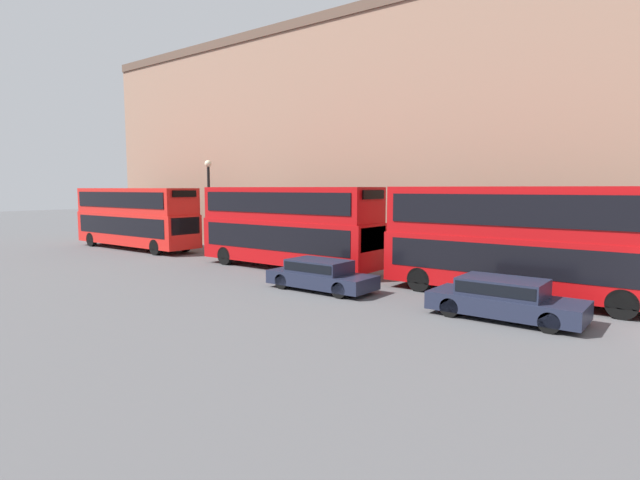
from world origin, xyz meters
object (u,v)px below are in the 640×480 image
object	(u,v)px
bus_third_in_queue	(135,215)
car_hatchback	(320,274)
bus_second_in_queue	(288,224)
car_dark_sedan	(504,297)
pedestrian	(297,246)
bus_leading	(520,237)

from	to	relation	value
bus_third_in_queue	car_hatchback	bearing A→B (deg)	-100.27
bus_second_in_queue	car_dark_sedan	world-z (taller)	bus_second_in_queue
bus_second_in_queue	pedestrian	xyz separation A→B (m)	(2.95, 1.89, -1.55)
bus_third_in_queue	pedestrian	xyz separation A→B (m)	(2.95, -12.15, -1.52)
bus_second_in_queue	car_hatchback	xyz separation A→B (m)	(-3.40, -4.73, -1.68)
car_dark_sedan	pedestrian	bearing A→B (deg)	65.78
pedestrian	car_dark_sedan	bearing A→B (deg)	-114.22
bus_second_in_queue	bus_leading	bearing A→B (deg)	-90.00
pedestrian	bus_third_in_queue	bearing A→B (deg)	103.63
car_hatchback	bus_third_in_queue	bearing A→B (deg)	79.73
bus_leading	bus_second_in_queue	bearing A→B (deg)	90.00
bus_third_in_queue	car_hatchback	world-z (taller)	bus_third_in_queue
bus_second_in_queue	car_hatchback	size ratio (longest dim) A/B	2.26
bus_leading	bus_third_in_queue	size ratio (longest dim) A/B	0.94
car_dark_sedan	bus_leading	bearing A→B (deg)	8.78
bus_leading	bus_second_in_queue	world-z (taller)	bus_leading
bus_third_in_queue	car_hatchback	xyz separation A→B (m)	(-3.40, -18.77, -1.65)
car_dark_sedan	bus_second_in_queue	bearing A→B (deg)	74.45
bus_leading	car_dark_sedan	distance (m)	3.82
pedestrian	bus_second_in_queue	bearing A→B (deg)	-147.37
car_dark_sedan	car_hatchback	size ratio (longest dim) A/B	1.04
bus_third_in_queue	car_dark_sedan	world-z (taller)	bus_third_in_queue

